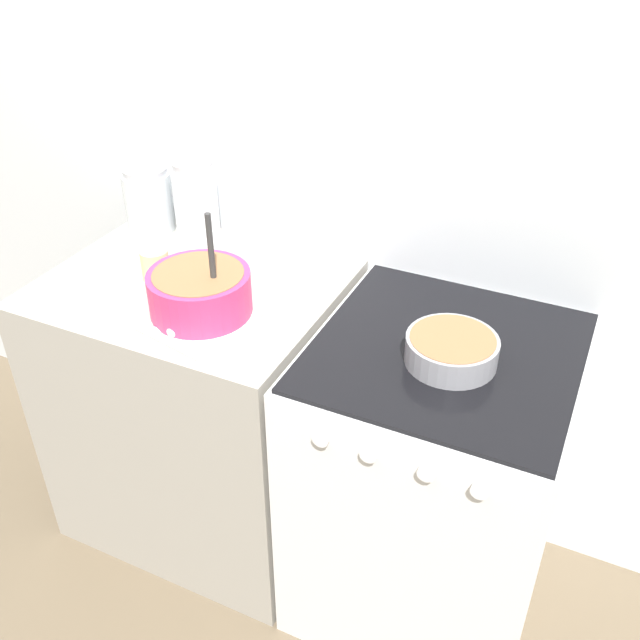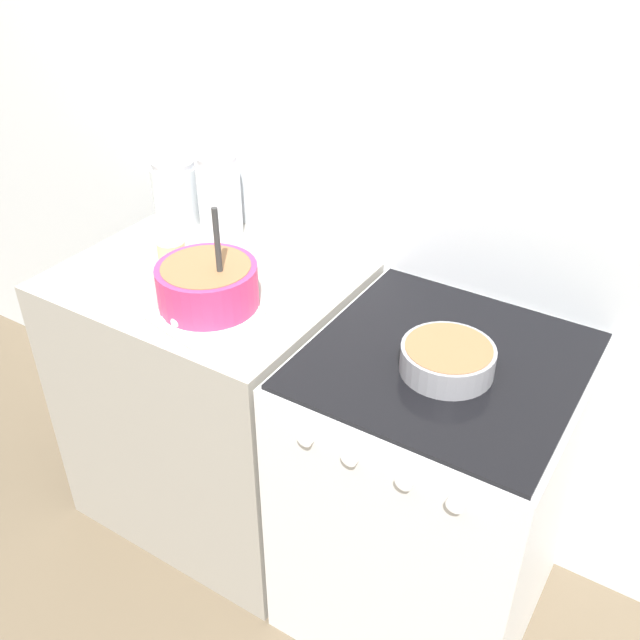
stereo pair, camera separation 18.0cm
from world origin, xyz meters
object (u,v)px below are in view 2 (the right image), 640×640
at_px(tin_can, 172,256).
at_px(mixing_bowl, 208,284).
at_px(baking_pan, 448,358).
at_px(storage_jar_left, 177,196).
at_px(storage_jar_middle, 220,201).
at_px(stove, 430,490).

bearing_deg(tin_can, mixing_bowl, -24.78).
xyz_separation_m(mixing_bowl, baking_pan, (0.67, 0.07, -0.03)).
height_order(baking_pan, storage_jar_left, storage_jar_left).
xyz_separation_m(baking_pan, storage_jar_middle, (-0.91, 0.29, 0.07)).
height_order(stove, mixing_bowl, mixing_bowl).
relative_size(mixing_bowl, baking_pan, 1.35).
bearing_deg(storage_jar_middle, baking_pan, -17.62).
relative_size(baking_pan, storage_jar_left, 1.08).
bearing_deg(baking_pan, stove, 114.52).
xyz_separation_m(stove, tin_can, (-0.87, -0.02, 0.51)).
xyz_separation_m(stove, storage_jar_middle, (-0.89, 0.24, 0.58)).
bearing_deg(baking_pan, mixing_bowl, -173.64).
bearing_deg(stove, storage_jar_left, 167.25).
distance_m(storage_jar_left, storage_jar_middle, 0.19).
bearing_deg(mixing_bowl, stove, 10.62).
xyz_separation_m(mixing_bowl, storage_jar_middle, (-0.25, 0.36, 0.04)).
height_order(mixing_bowl, storage_jar_left, mixing_bowl).
xyz_separation_m(stove, mixing_bowl, (-0.65, -0.12, 0.54)).
bearing_deg(mixing_bowl, storage_jar_left, 139.74).
bearing_deg(tin_can, baking_pan, -1.80).
distance_m(mixing_bowl, baking_pan, 0.67).
bearing_deg(tin_can, storage_jar_middle, 95.40).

